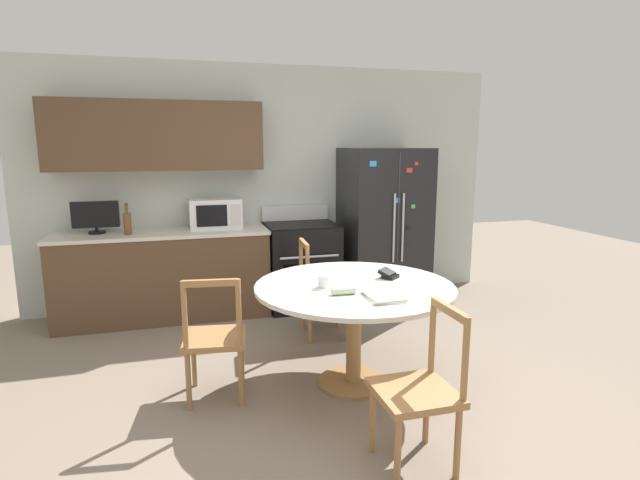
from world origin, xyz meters
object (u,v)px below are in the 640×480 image
Objects in this scene: microwave at (215,213)px; candle_glass at (323,282)px; dining_chair_left at (215,339)px; oven_range at (301,264)px; dining_chair_far at (321,290)px; wallet at (389,274)px; refrigerator at (383,226)px; counter_bottle at (127,223)px; countertop_tv at (96,216)px; dining_chair_near at (420,391)px.

candle_glass is at bearing -73.50° from microwave.
microwave is 2.01m from dining_chair_left.
dining_chair_left is (-1.07, -1.82, -0.03)m from oven_range.
dining_chair_far is at bearing 74.60° from candle_glass.
oven_range is 6.20× the size of wallet.
refrigerator is at bearing -3.78° from oven_range.
counter_bottle is (-2.67, -0.02, 0.16)m from refrigerator.
refrigerator reaches higher than countertop_tv.
refrigerator is at bearing 55.94° from candle_glass.
microwave is 3.00× the size of wallet.
wallet is (-0.70, -1.73, -0.07)m from refrigerator.
countertop_tv is (-2.04, 0.07, 0.60)m from oven_range.
oven_range is 1.95m from candle_glass.
oven_range is 1.07m from microwave.
dining_chair_near is (-0.02, -1.99, 0.00)m from dining_chair_far.
candle_glass is at bearing -124.06° from refrigerator.
wallet is at bearing 21.08° from dining_chair_far.
counter_bottle is (0.30, -0.16, -0.06)m from countertop_tv.
countertop_tv is 2.49× the size of wallet.
refrigerator is 2.21m from candle_glass.
microwave is at bearing 15.82° from dining_chair_near.
dining_chair_near is at bearing -38.32° from dining_chair_left.
refrigerator is 3.29× the size of microwave.
refrigerator is 1.59× the size of oven_range.
oven_range reaches higher than candle_glass.
oven_range is 2.49× the size of countertop_tv.
microwave is at bearing 92.77° from dining_chair_left.
microwave is 2.20m from wallet.
candle_glass is at bearing -51.68° from counter_bottle.
countertop_tv is 2.63m from candle_glass.
oven_range is 1.20× the size of dining_chair_left.
countertop_tv is 3.62m from dining_chair_near.
oven_range is 12.73× the size of candle_glass.
dining_chair_far is (2.00, -0.97, -0.64)m from countertop_tv.
dining_chair_near is (0.84, -2.97, -0.62)m from microwave.
oven_range is at bearing -5.35° from microwave.
candle_glass is at bearing -169.29° from wallet.
countertop_tv is at bearing 125.04° from dining_chair_left.
dining_chair_far is 1.99m from dining_chair_near.
candle_glass is 0.49× the size of wallet.
refrigerator is 3.02m from dining_chair_near.
dining_chair_near is 5.18× the size of wallet.
refrigerator is at bearing 135.29° from dining_chair_far.
countertop_tv reaches higher than oven_range.
dining_chair_left is (-1.01, 1.06, 0.00)m from dining_chair_near.
dining_chair_far is at bearing -25.84° from countertop_tv.
refrigerator is at bearing 49.40° from dining_chair_left.
dining_chair_left is (-0.17, -1.91, -0.62)m from microwave.
dining_chair_far is 1.00m from wallet.
dining_chair_left is 0.84m from candle_glass.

